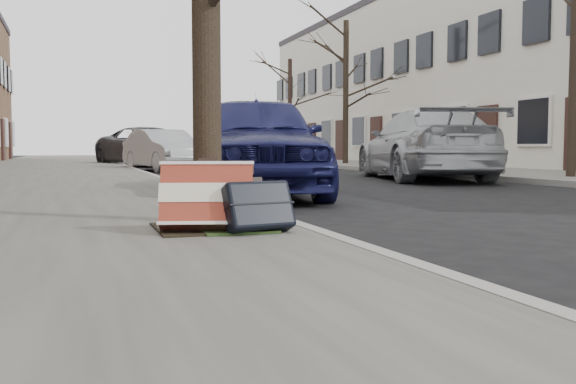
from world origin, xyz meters
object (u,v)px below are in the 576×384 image
object	(u,v)px
suitcase_red	(207,197)
car_near_mid	(164,150)
car_near_front	(255,144)
suitcase_navy	(258,206)

from	to	relation	value
suitcase_red	car_near_mid	xyz separation A→B (m)	(1.77, 15.49, 0.27)
car_near_front	car_near_mid	size ratio (longest dim) A/B	1.17
suitcase_red	car_near_mid	size ratio (longest dim) A/B	0.17
suitcase_navy	suitcase_red	bearing A→B (deg)	145.78
car_near_front	car_near_mid	bearing A→B (deg)	100.46
suitcase_red	car_near_mid	distance (m)	15.59
suitcase_navy	car_near_mid	xyz separation A→B (m)	(1.42, 15.64, 0.33)
suitcase_red	suitcase_navy	bearing A→B (deg)	-9.01
suitcase_navy	car_near_front	bearing A→B (deg)	64.26
suitcase_red	suitcase_navy	size ratio (longest dim) A/B	1.32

